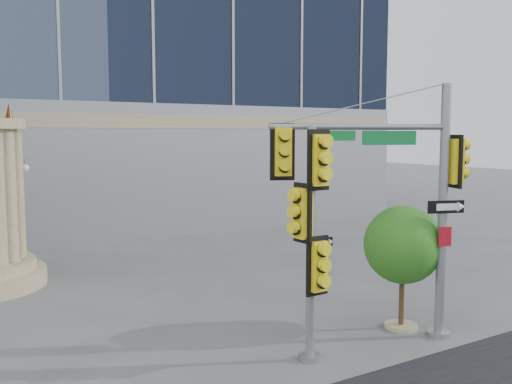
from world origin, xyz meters
TOP-DOWN VIEW (x-y plane):
  - ground at (0.00, 0.00)m, footprint 120.00×120.00m
  - main_signal_pole at (1.82, -0.98)m, footprint 4.29×1.87m
  - secondary_signal_pole at (-0.63, -0.99)m, footprint 0.83×0.62m
  - street_tree at (2.51, -0.45)m, footprint 1.90×1.86m

SIDE VIEW (x-z plane):
  - ground at x=0.00m, z-range 0.00..0.00m
  - street_tree at x=2.51m, z-range 0.47..3.43m
  - secondary_signal_pole at x=-0.63m, z-range 0.42..5.24m
  - main_signal_pole at x=1.82m, z-range 0.69..6.46m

